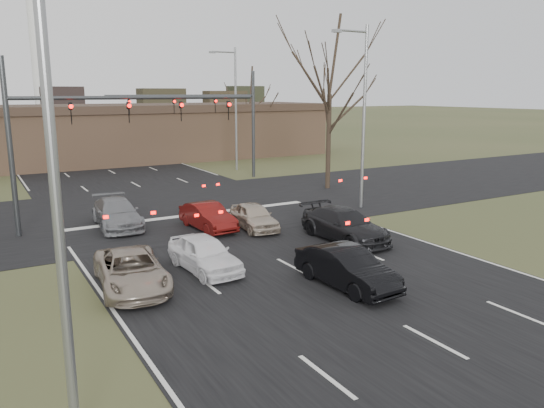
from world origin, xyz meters
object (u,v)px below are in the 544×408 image
Objects in this scene: car_red_ahead at (208,217)px; car_charcoal_sedan at (345,225)px; streetlight_right_near at (362,108)px; car_grey_ahead at (117,213)px; mast_arm_far at (219,112)px; mast_arm_near at (85,122)px; streetlight_left at (63,148)px; car_white_sedan at (204,253)px; car_silver_ahead at (254,216)px; building at (113,133)px; car_silver_suv at (131,270)px; car_black_hatch at (347,268)px; streetlight_right_far at (234,103)px.

car_charcoal_sedan is at bearing -50.92° from car_red_ahead.
car_grey_ahead is (-12.98, 2.50, -4.90)m from streetlight_right_near.
mast_arm_near is at bearing -138.78° from mast_arm_far.
streetlight_left is 11.31m from car_white_sedan.
streetlight_right_near is (2.64, -13.00, 0.57)m from mast_arm_far.
mast_arm_near is at bearing 138.55° from car_charcoal_sedan.
streetlight_right_near is at bearing 15.55° from car_silver_ahead.
streetlight_left is at bearing -119.06° from mast_arm_far.
building is at bearing 75.55° from streetlight_left.
car_white_sedan is at bearing -175.03° from car_charcoal_sedan.
car_charcoal_sedan reaches higher than car_silver_ahead.
streetlight_left is 2.21× the size of car_silver_suv.
building is at bearing 73.87° from mast_arm_near.
car_black_hatch is (9.32, 4.41, -4.91)m from streetlight_left.
car_charcoal_sedan is 6.58m from car_red_ahead.
car_grey_ahead is (1.07, -0.50, -4.39)m from mast_arm_near.
streetlight_right_far is at bearing 59.66° from streetlight_left.
car_charcoal_sedan is (2.00, -32.95, -1.96)m from building.
mast_arm_far is 21.23m from car_white_sedan.
mast_arm_near is 2.96× the size of car_black_hatch.
mast_arm_near is 2.68× the size of car_silver_suv.
streetlight_right_far is at bearing 88.32° from streetlight_right_near.
car_charcoal_sedan is (-4.82, -4.95, -4.88)m from streetlight_right_near.
streetlight_right_far reaches higher than car_grey_ahead.
building is 37.67m from car_black_hatch.
streetlight_right_near is 2.21× the size of car_silver_suv.
streetlight_right_near reaches higher than car_silver_ahead.
mast_arm_far is 1.11× the size of streetlight_left.
car_silver_ahead is at bearing -113.40° from streetlight_right_far.
car_silver_suv is (-7.82, -34.09, -2.04)m from building.
building is 43.47m from streetlight_left.
car_charcoal_sedan is 11.05m from car_grey_ahead.
car_white_sedan is at bearing -75.50° from mast_arm_near.
building is 4.24× the size of streetlight_right_near.
streetlight_left is (-15.01, -27.00, 0.57)m from mast_arm_far.
car_black_hatch is (3.49, -3.94, 0.02)m from car_white_sedan.
car_red_ahead is (3.66, -2.65, -0.06)m from car_grey_ahead.
streetlight_right_near is at bearing -12.05° from mast_arm_near.
car_grey_ahead reaches higher than car_black_hatch.
streetlight_right_near is 2.58× the size of car_white_sedan.
mast_arm_near is 3.31× the size of car_silver_ahead.
car_silver_suv is at bearing -122.15° from mast_arm_far.
building is at bearing 123.65° from streetlight_right_far.
car_red_ahead is at bearing 61.68° from car_white_sedan.
mast_arm_far is 2.35× the size of car_grey_ahead.
car_white_sedan is at bearing -154.45° from streetlight_right_near.
streetlight_right_far is (7.32, -11.00, 2.92)m from building.
mast_arm_far reaches higher than car_silver_ahead.
streetlight_right_far reaches higher than car_silver_ahead.
streetlight_right_near reaches higher than car_charcoal_sedan.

